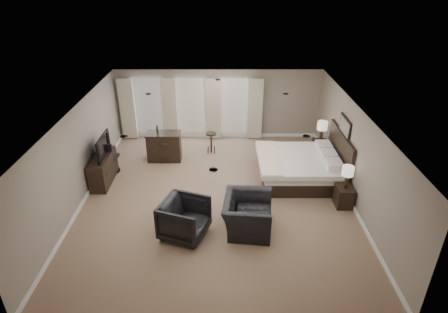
{
  "coord_description": "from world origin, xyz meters",
  "views": [
    {
      "loc": [
        0.18,
        -8.98,
        5.95
      ],
      "look_at": [
        0.2,
        0.4,
        1.1
      ],
      "focal_mm": 30.0,
      "sensor_mm": 36.0,
      "label": 1
    }
  ],
  "objects_px": {
    "armchair_near": "(248,209)",
    "lamp_near": "(347,177)",
    "desk_chair": "(109,156)",
    "bed": "(303,157)",
    "nightstand_far": "(319,149)",
    "armchair_far": "(184,217)",
    "tv": "(101,154)",
    "bar_counter": "(164,146)",
    "dresser": "(103,169)",
    "nightstand_near": "(344,196)",
    "lamp_far": "(322,132)",
    "bar_stool_right": "(211,143)",
    "bar_stool_left": "(165,153)"
  },
  "relations": [
    {
      "from": "dresser",
      "to": "armchair_far",
      "type": "bearing_deg",
      "value": -43.35
    },
    {
      "from": "bar_stool_right",
      "to": "tv",
      "type": "bearing_deg",
      "value": -148.4
    },
    {
      "from": "lamp_near",
      "to": "bar_counter",
      "type": "height_order",
      "value": "lamp_near"
    },
    {
      "from": "tv",
      "to": "bar_counter",
      "type": "distance_m",
      "value": 2.23
    },
    {
      "from": "nightstand_far",
      "to": "armchair_near",
      "type": "relative_size",
      "value": 0.45
    },
    {
      "from": "tv",
      "to": "armchair_far",
      "type": "relative_size",
      "value": 1.08
    },
    {
      "from": "nightstand_near",
      "to": "armchair_far",
      "type": "height_order",
      "value": "armchair_far"
    },
    {
      "from": "armchair_near",
      "to": "armchair_far",
      "type": "distance_m",
      "value": 1.55
    },
    {
      "from": "lamp_near",
      "to": "armchair_near",
      "type": "relative_size",
      "value": 0.48
    },
    {
      "from": "bar_counter",
      "to": "dresser",
      "type": "bearing_deg",
      "value": -139.15
    },
    {
      "from": "armchair_far",
      "to": "bed",
      "type": "bearing_deg",
      "value": -31.57
    },
    {
      "from": "nightstand_near",
      "to": "tv",
      "type": "xyz_separation_m",
      "value": [
        -6.92,
        1.29,
        0.65
      ]
    },
    {
      "from": "desk_chair",
      "to": "dresser",
      "type": "bearing_deg",
      "value": 93.51
    },
    {
      "from": "bed",
      "to": "bar_stool_left",
      "type": "bearing_deg",
      "value": 166.11
    },
    {
      "from": "nightstand_near",
      "to": "lamp_near",
      "type": "height_order",
      "value": "lamp_near"
    },
    {
      "from": "bar_counter",
      "to": "bar_stool_right",
      "type": "xyz_separation_m",
      "value": [
        1.56,
        0.55,
        -0.12
      ]
    },
    {
      "from": "bar_counter",
      "to": "bar_stool_right",
      "type": "relative_size",
      "value": 1.52
    },
    {
      "from": "armchair_near",
      "to": "lamp_near",
      "type": "bearing_deg",
      "value": -62.84
    },
    {
      "from": "nightstand_far",
      "to": "lamp_far",
      "type": "distance_m",
      "value": 0.66
    },
    {
      "from": "lamp_near",
      "to": "bar_stool_left",
      "type": "height_order",
      "value": "lamp_near"
    },
    {
      "from": "lamp_far",
      "to": "dresser",
      "type": "xyz_separation_m",
      "value": [
        -6.92,
        -1.61,
        -0.53
      ]
    },
    {
      "from": "nightstand_near",
      "to": "bar_stool_left",
      "type": "xyz_separation_m",
      "value": [
        -5.22,
        2.52,
        0.08
      ]
    },
    {
      "from": "lamp_far",
      "to": "bar_counter",
      "type": "distance_m",
      "value": 5.29
    },
    {
      "from": "nightstand_near",
      "to": "nightstand_far",
      "type": "height_order",
      "value": "nightstand_far"
    },
    {
      "from": "lamp_near",
      "to": "desk_chair",
      "type": "relative_size",
      "value": 0.59
    },
    {
      "from": "lamp_near",
      "to": "lamp_far",
      "type": "distance_m",
      "value": 2.9
    },
    {
      "from": "bed",
      "to": "bar_counter",
      "type": "xyz_separation_m",
      "value": [
        -4.38,
        1.27,
        -0.27
      ]
    },
    {
      "from": "bar_stool_left",
      "to": "nightstand_far",
      "type": "bearing_deg",
      "value": 4.15
    },
    {
      "from": "nightstand_far",
      "to": "armchair_near",
      "type": "height_order",
      "value": "armchair_near"
    },
    {
      "from": "lamp_near",
      "to": "tv",
      "type": "relative_size",
      "value": 0.56
    },
    {
      "from": "bed",
      "to": "nightstand_far",
      "type": "distance_m",
      "value": 1.76
    },
    {
      "from": "bed",
      "to": "nightstand_far",
      "type": "bearing_deg",
      "value": 58.46
    },
    {
      "from": "armchair_near",
      "to": "bar_counter",
      "type": "xyz_separation_m",
      "value": [
        -2.58,
        3.73,
        -0.09
      ]
    },
    {
      "from": "armchair_far",
      "to": "bar_stool_left",
      "type": "distance_m",
      "value": 3.9
    },
    {
      "from": "nightstand_near",
      "to": "desk_chair",
      "type": "relative_size",
      "value": 0.53
    },
    {
      "from": "nightstand_far",
      "to": "dresser",
      "type": "distance_m",
      "value": 7.11
    },
    {
      "from": "nightstand_far",
      "to": "tv",
      "type": "distance_m",
      "value": 7.13
    },
    {
      "from": "desk_chair",
      "to": "bar_stool_left",
      "type": "bearing_deg",
      "value": -153.61
    },
    {
      "from": "lamp_far",
      "to": "bar_stool_right",
      "type": "height_order",
      "value": "lamp_far"
    },
    {
      "from": "nightstand_far",
      "to": "lamp_far",
      "type": "height_order",
      "value": "lamp_far"
    },
    {
      "from": "dresser",
      "to": "armchair_far",
      "type": "xyz_separation_m",
      "value": [
        2.69,
        -2.54,
        0.1
      ]
    },
    {
      "from": "armchair_near",
      "to": "bar_counter",
      "type": "bearing_deg",
      "value": 41.37
    },
    {
      "from": "lamp_near",
      "to": "armchair_near",
      "type": "height_order",
      "value": "lamp_near"
    },
    {
      "from": "armchair_far",
      "to": "bar_counter",
      "type": "bearing_deg",
      "value": 34.18
    },
    {
      "from": "bar_stool_right",
      "to": "armchair_near",
      "type": "bearing_deg",
      "value": -76.54
    },
    {
      "from": "armchair_far",
      "to": "bar_stool_left",
      "type": "relative_size",
      "value": 1.44
    },
    {
      "from": "lamp_far",
      "to": "armchair_near",
      "type": "relative_size",
      "value": 0.53
    },
    {
      "from": "armchair_near",
      "to": "dresser",
      "type": "bearing_deg",
      "value": 68.16
    },
    {
      "from": "tv",
      "to": "bar_stool_right",
      "type": "relative_size",
      "value": 1.52
    },
    {
      "from": "tv",
      "to": "armchair_far",
      "type": "xyz_separation_m",
      "value": [
        2.69,
        -2.54,
        -0.41
      ]
    }
  ]
}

